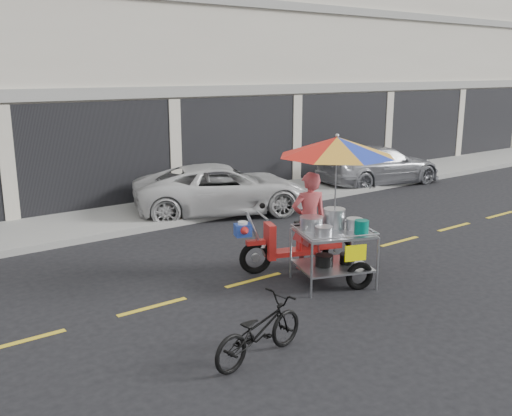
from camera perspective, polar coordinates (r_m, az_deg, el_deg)
ground at (r=11.56m, az=7.80°, el=-5.07°), size 90.00×90.00×0.00m
sidewalk at (r=15.78m, az=-6.23°, el=0.34°), size 45.00×3.00×0.15m
shophouse_block at (r=21.18m, az=-6.96°, el=15.03°), size 36.00×8.11×10.40m
centerline at (r=11.56m, az=7.80°, el=-5.05°), size 42.00×0.10×0.01m
white_pickup at (r=15.00m, az=-3.34°, el=1.92°), size 5.09×3.65×1.29m
silver_pickup at (r=19.22m, az=12.20°, el=4.21°), size 4.59×2.34×1.28m
near_bicycle at (r=7.54m, az=0.29°, el=-12.12°), size 1.60×0.78×0.81m
food_vendor_rig at (r=10.12m, az=6.89°, el=2.02°), size 2.60×2.67×2.65m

